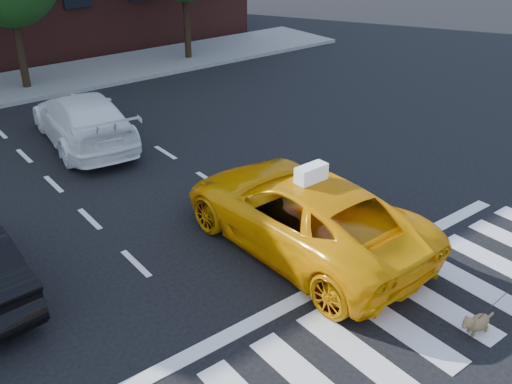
% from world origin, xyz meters
% --- Properties ---
extents(ground, '(120.00, 120.00, 0.00)m').
position_xyz_m(ground, '(0.00, 0.00, 0.00)').
color(ground, black).
rests_on(ground, ground).
extents(crosswalk, '(13.00, 2.40, 0.01)m').
position_xyz_m(crosswalk, '(0.00, 0.00, 0.01)').
color(crosswalk, silver).
rests_on(crosswalk, ground).
extents(stop_line, '(12.00, 0.30, 0.01)m').
position_xyz_m(stop_line, '(0.00, 1.60, 0.01)').
color(stop_line, silver).
rests_on(stop_line, ground).
extents(sidewalk_far, '(30.00, 4.00, 0.15)m').
position_xyz_m(sidewalk_far, '(0.00, 17.50, 0.07)').
color(sidewalk_far, slate).
rests_on(sidewalk_far, ground).
extents(taxi, '(2.71, 5.65, 1.55)m').
position_xyz_m(taxi, '(1.40, 2.91, 0.78)').
color(taxi, '#FFA705').
rests_on(taxi, ground).
extents(white_suv, '(2.65, 5.28, 1.47)m').
position_xyz_m(white_suv, '(0.14, 10.82, 0.74)').
color(white_suv, white).
rests_on(white_suv, ground).
extents(dog, '(0.64, 0.35, 0.37)m').
position_xyz_m(dog, '(1.87, -0.84, 0.21)').
color(dog, olive).
rests_on(dog, ground).
extents(taxi_sign, '(0.66, 0.29, 0.32)m').
position_xyz_m(taxi_sign, '(1.40, 2.71, 1.71)').
color(taxi_sign, white).
rests_on(taxi_sign, taxi).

